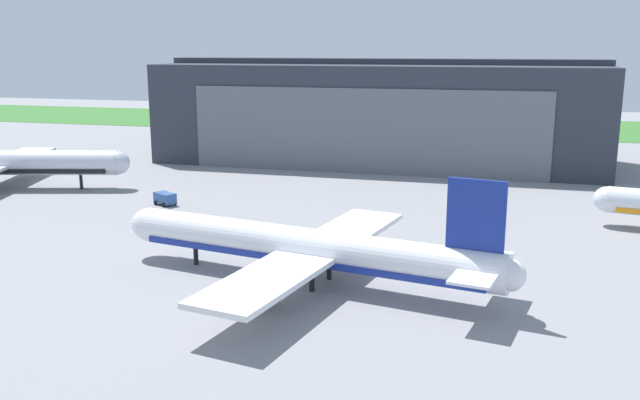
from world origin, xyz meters
TOP-DOWN VIEW (x-y plane):
  - ground_plane at (0.00, 0.00)m, footprint 440.00×440.00m
  - grass_field_strip at (0.00, 156.53)m, footprint 440.00×56.00m
  - maintenance_hangar at (-4.46, 83.36)m, footprint 93.41×32.57m
  - airliner_near_right at (2.69, 2.74)m, footprint 45.35×38.30m
  - ops_van at (-29.52, 32.03)m, footprint 4.15×3.53m

SIDE VIEW (x-z plane):
  - ground_plane at x=0.00m, z-range 0.00..0.00m
  - grass_field_strip at x=0.00m, z-range 0.00..0.08m
  - ops_van at x=-29.52m, z-range 0.14..2.17m
  - airliner_near_right at x=2.69m, z-range -2.54..10.36m
  - maintenance_hangar at x=-4.46m, z-range -0.46..21.80m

